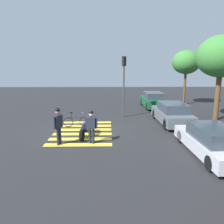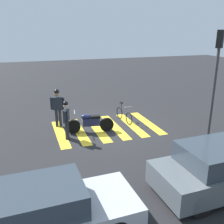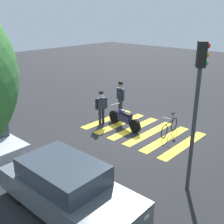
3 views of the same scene
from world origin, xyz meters
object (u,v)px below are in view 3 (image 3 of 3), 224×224
at_px(police_motorcycle, 124,119).
at_px(officer_on_foot, 101,105).
at_px(traffic_light_pole, 197,97).
at_px(leaning_bicycle, 169,127).
at_px(officer_by_motorcycle, 120,95).
at_px(car_grey_coupe, 68,188).

distance_m(police_motorcycle, officer_on_foot, 1.34).
height_order(police_motorcycle, traffic_light_pole, traffic_light_pole).
height_order(police_motorcycle, leaning_bicycle, police_motorcycle).
bearing_deg(traffic_light_pole, leaning_bicycle, -50.36).
xyz_separation_m(officer_by_motorcycle, car_grey_coupe, (-4.02, 6.87, -0.43)).
bearing_deg(officer_on_foot, traffic_light_pole, 160.97).
height_order(car_grey_coupe, traffic_light_pole, traffic_light_pole).
bearing_deg(traffic_light_pole, police_motorcycle, -27.26).
xyz_separation_m(officer_on_foot, traffic_light_pole, (-5.92, 2.04, 2.08)).
xyz_separation_m(police_motorcycle, leaning_bicycle, (-2.03, -0.84, -0.10)).
xyz_separation_m(car_grey_coupe, traffic_light_pole, (-2.05, -3.20, 2.38)).
relative_size(police_motorcycle, car_grey_coupe, 0.49).
distance_m(officer_on_foot, traffic_light_pole, 6.60).
bearing_deg(traffic_light_pole, car_grey_coupe, 57.35).
height_order(officer_on_foot, traffic_light_pole, traffic_light_pole).
distance_m(leaning_bicycle, officer_by_motorcycle, 3.46).
relative_size(leaning_bicycle, officer_by_motorcycle, 0.88).
distance_m(car_grey_coupe, traffic_light_pole, 4.49).
height_order(leaning_bicycle, traffic_light_pole, traffic_light_pole).
bearing_deg(officer_on_foot, leaning_bicycle, -158.74).
bearing_deg(officer_by_motorcycle, leaning_bicycle, 173.48).
distance_m(leaning_bicycle, officer_on_foot, 3.49).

